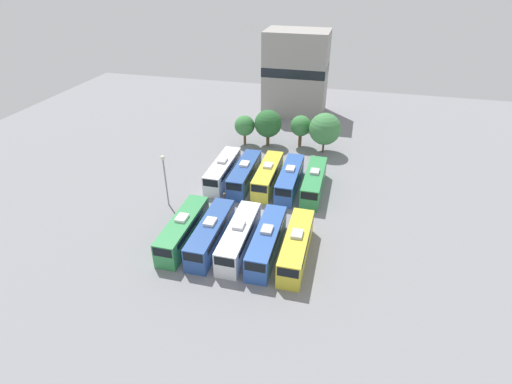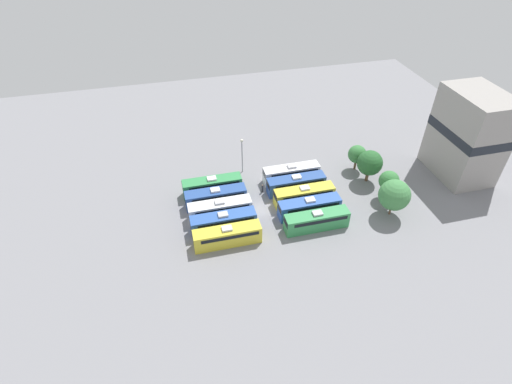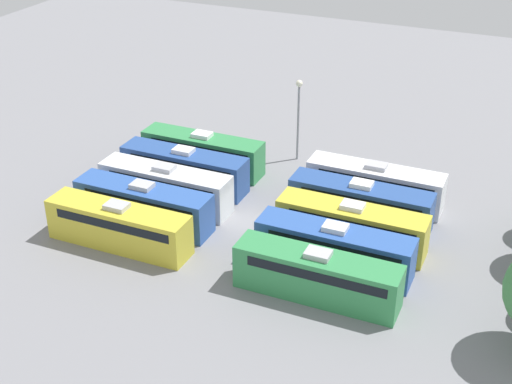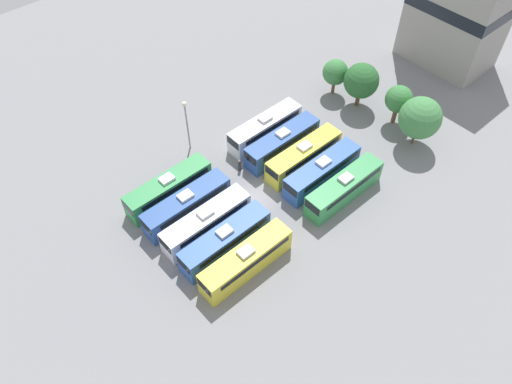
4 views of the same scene
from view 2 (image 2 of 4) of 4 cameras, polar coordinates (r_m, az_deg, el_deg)
ground_plane at (r=69.93m, az=0.85°, el=-2.44°), size 117.77×117.77×0.00m
bus_0 at (r=72.83m, az=-6.24°, el=0.95°), size 2.50×10.70×3.40m
bus_1 at (r=70.20m, az=-5.74°, el=-0.69°), size 2.50×10.70×3.40m
bus_2 at (r=67.69m, az=-5.13°, el=-2.41°), size 2.50×10.70×3.40m
bus_3 at (r=65.32m, az=-4.64°, el=-4.22°), size 2.50×10.70×3.40m
bus_4 at (r=62.95m, az=-4.08°, el=-6.24°), size 2.50×10.70×3.40m
bus_5 at (r=75.76m, az=5.09°, el=2.74°), size 2.50×10.70×3.40m
bus_6 at (r=73.17m, az=5.77°, el=1.19°), size 2.50×10.70×3.40m
bus_7 at (r=70.79m, az=6.91°, el=-0.40°), size 2.50×10.70×3.40m
bus_8 at (r=68.44m, az=7.66°, el=-2.10°), size 2.50×10.70×3.40m
bus_9 at (r=66.10m, az=8.68°, el=-4.00°), size 2.50×10.70×3.40m
worker_person at (r=73.04m, az=0.92°, el=0.47°), size 0.36×0.36×1.72m
light_pole at (r=75.90m, az=-2.02°, el=6.04°), size 0.60×0.60×7.37m
tree_0 at (r=79.84m, az=14.24°, el=5.25°), size 3.52×3.52×5.26m
tree_1 at (r=76.90m, az=15.95°, el=4.00°), size 4.72×4.72×6.43m
tree_2 at (r=73.74m, az=18.46°, el=1.51°), size 3.56×3.56×5.62m
tree_3 at (r=70.09m, az=19.17°, el=-0.42°), size 5.28×5.28×6.87m
depot_building at (r=83.67m, az=28.04°, el=7.22°), size 12.55×8.74×16.56m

